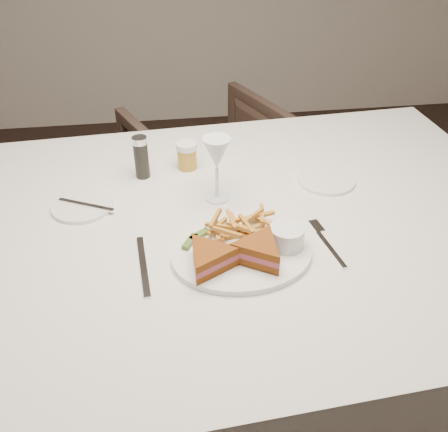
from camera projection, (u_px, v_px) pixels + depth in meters
The scene contains 3 objects.
table at pixel (222, 323), 1.46m from camera, with size 1.65×1.10×0.75m, color silver.
chair_far at pixel (212, 167), 2.29m from camera, with size 0.64×0.60×0.66m, color #46332B.
table_setting at pixel (229, 220), 1.18m from camera, with size 0.82×0.62×0.18m.
Camera 1 is at (0.15, -0.75, 1.49)m, focal length 40.00 mm.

